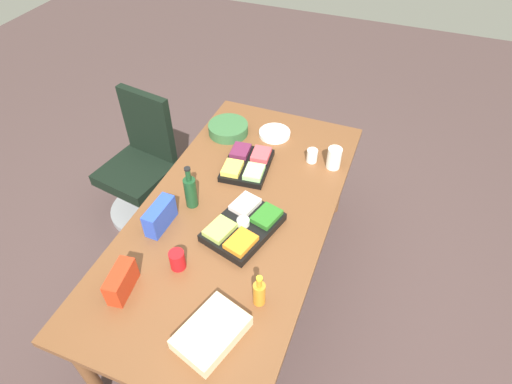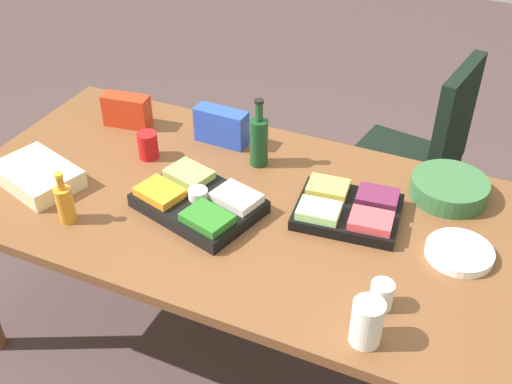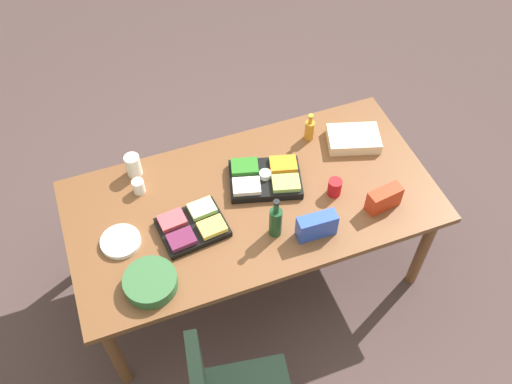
% 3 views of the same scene
% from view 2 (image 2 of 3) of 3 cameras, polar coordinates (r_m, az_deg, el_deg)
% --- Properties ---
extents(ground_plane, '(10.00, 10.00, 0.00)m').
position_cam_2_polar(ground_plane, '(2.79, -1.21, -13.78)').
color(ground_plane, '#493635').
extents(conference_table, '(2.14, 1.08, 0.78)m').
position_cam_2_polar(conference_table, '(2.29, -1.44, -2.39)').
color(conference_table, brown).
rests_on(conference_table, ground).
extents(office_chair, '(0.56, 0.56, 1.01)m').
position_cam_2_polar(office_chair, '(3.16, 14.01, 1.43)').
color(office_chair, gray).
rests_on(office_chair, ground).
extents(sheet_cake, '(0.37, 0.30, 0.07)m').
position_cam_2_polar(sheet_cake, '(2.46, -19.63, 1.46)').
color(sheet_cake, beige).
rests_on(sheet_cake, conference_table).
extents(veggie_tray, '(0.48, 0.40, 0.09)m').
position_cam_2_polar(veggie_tray, '(2.20, -5.36, -0.85)').
color(veggie_tray, black).
rests_on(veggie_tray, conference_table).
extents(wine_bottle, '(0.09, 0.09, 0.28)m').
position_cam_2_polar(wine_bottle, '(2.39, 0.27, 4.85)').
color(wine_bottle, '#184222').
rests_on(wine_bottle, conference_table).
extents(chip_bag_red, '(0.21, 0.11, 0.14)m').
position_cam_2_polar(chip_bag_red, '(2.73, -11.90, 7.40)').
color(chip_bag_red, red).
rests_on(chip_bag_red, conference_table).
extents(paper_plate_stack, '(0.24, 0.24, 0.03)m').
position_cam_2_polar(paper_plate_stack, '(2.12, 18.35, -5.35)').
color(paper_plate_stack, white).
rests_on(paper_plate_stack, conference_table).
extents(paper_cup, '(0.09, 0.09, 0.09)m').
position_cam_2_polar(paper_cup, '(1.87, 11.57, -9.36)').
color(paper_cup, white).
rests_on(paper_cup, conference_table).
extents(red_solo_cup, '(0.08, 0.08, 0.11)m').
position_cam_2_polar(red_solo_cup, '(2.50, -10.00, 4.28)').
color(red_solo_cup, red).
rests_on(red_solo_cup, conference_table).
extents(fruit_platter, '(0.39, 0.32, 0.07)m').
position_cam_2_polar(fruit_platter, '(2.18, 8.54, -1.58)').
color(fruit_platter, black).
rests_on(fruit_platter, conference_table).
extents(chip_bag_blue, '(0.22, 0.09, 0.15)m').
position_cam_2_polar(chip_bag_blue, '(2.55, -3.24, 6.11)').
color(chip_bag_blue, blue).
rests_on(chip_bag_blue, conference_table).
extents(salad_bowl, '(0.36, 0.36, 0.07)m').
position_cam_2_polar(salad_bowl, '(2.36, 17.48, 0.34)').
color(salad_bowl, '#346236').
rests_on(salad_bowl, conference_table).
extents(mayo_jar, '(0.11, 0.11, 0.15)m').
position_cam_2_polar(mayo_jar, '(1.75, 10.26, -11.82)').
color(mayo_jar, white).
rests_on(mayo_jar, conference_table).
extents(dressing_bottle, '(0.08, 0.08, 0.20)m').
position_cam_2_polar(dressing_bottle, '(2.22, -17.32, -0.97)').
color(dressing_bottle, orange).
rests_on(dressing_bottle, conference_table).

